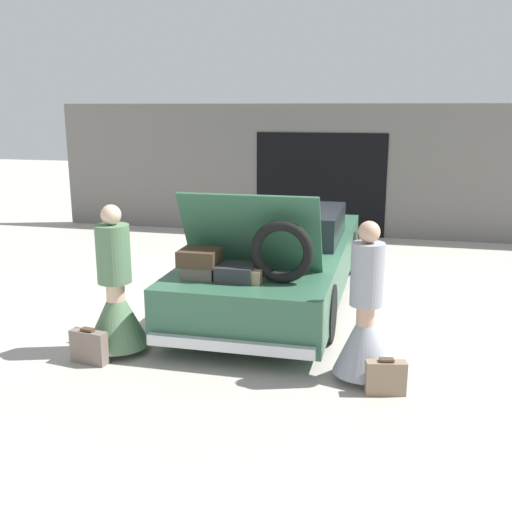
# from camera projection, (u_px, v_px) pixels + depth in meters

# --- Properties ---
(ground_plane) EXTENTS (40.00, 40.00, 0.00)m
(ground_plane) POSITION_uv_depth(u_px,v_px,m) (278.00, 297.00, 8.87)
(ground_plane) COLOR #ADA89E
(garage_wall_back) EXTENTS (12.00, 0.14, 2.80)m
(garage_wall_back) POSITION_uv_depth(u_px,v_px,m) (321.00, 171.00, 12.88)
(garage_wall_back) COLOR slate
(garage_wall_back) RESTS_ON ground_plane
(car) EXTENTS (1.97, 5.27, 1.79)m
(car) POSITION_uv_depth(u_px,v_px,m) (278.00, 258.00, 8.71)
(car) COLOR #336047
(car) RESTS_ON ground_plane
(person_left) EXTENTS (0.72, 0.72, 1.70)m
(person_left) POSITION_uv_depth(u_px,v_px,m) (116.00, 301.00, 6.75)
(person_left) COLOR beige
(person_left) RESTS_ON ground_plane
(person_right) EXTENTS (0.63, 0.63, 1.66)m
(person_right) POSITION_uv_depth(u_px,v_px,m) (365.00, 325.00, 6.05)
(person_right) COLOR tan
(person_right) RESTS_ON ground_plane
(suitcase_beside_left_person) EXTENTS (0.44, 0.19, 0.40)m
(suitcase_beside_left_person) POSITION_uv_depth(u_px,v_px,m) (89.00, 347.00, 6.53)
(suitcase_beside_left_person) COLOR #75665B
(suitcase_beside_left_person) RESTS_ON ground_plane
(suitcase_beside_right_person) EXTENTS (0.41, 0.20, 0.37)m
(suitcase_beside_right_person) POSITION_uv_depth(u_px,v_px,m) (386.00, 378.00, 5.82)
(suitcase_beside_right_person) COLOR #8C7259
(suitcase_beside_right_person) RESTS_ON ground_plane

